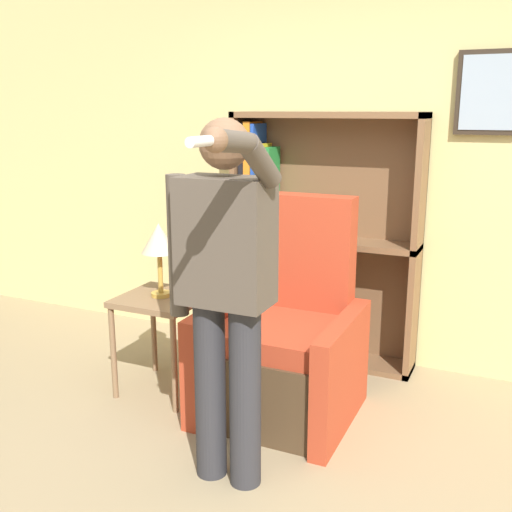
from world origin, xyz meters
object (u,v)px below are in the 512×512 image
at_px(bookcase, 302,238).
at_px(armchair, 284,347).
at_px(person_standing, 225,285).
at_px(table_lamp, 159,241).
at_px(side_table, 162,311).

relative_size(bookcase, armchair, 1.38).
bearing_deg(person_standing, table_lamp, 139.53).
distance_m(armchair, table_lamp, 0.99).
height_order(bookcase, side_table, bookcase).
bearing_deg(side_table, person_standing, -40.47).
bearing_deg(table_lamp, person_standing, -40.47).
distance_m(bookcase, person_standing, 1.62).
bearing_deg(bookcase, armchair, -76.47).
bearing_deg(bookcase, person_standing, -82.39).
relative_size(armchair, side_table, 2.01).
height_order(side_table, table_lamp, table_lamp).
height_order(bookcase, armchair, bookcase).
bearing_deg(armchair, person_standing, -89.01).
xyz_separation_m(side_table, table_lamp, (0.00, 0.00, 0.45)).
bearing_deg(table_lamp, bookcase, 57.35).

